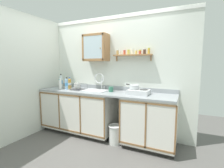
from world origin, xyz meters
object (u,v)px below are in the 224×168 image
at_px(bottle_water_blue_2, 67,84).
at_px(mug, 111,89).
at_px(bottle_juice_amber_0, 70,83).
at_px(bottle_water_clear_1, 61,82).
at_px(trash_bin, 115,134).
at_px(saucepan, 134,87).
at_px(bottle_soda_green_4, 67,84).
at_px(bottle_opaque_white_3, 60,84).
at_px(bottle_detergent_teal_5, 61,83).
at_px(dish_rack, 79,88).
at_px(sink, 96,91).
at_px(hot_plate_stove, 139,92).
at_px(wall_cabinet, 96,48).

xyz_separation_m(bottle_water_blue_2, mug, (0.99, 0.13, -0.07)).
height_order(bottle_juice_amber_0, bottle_water_clear_1, bottle_water_clear_1).
xyz_separation_m(bottle_water_clear_1, trash_bin, (1.40, -0.17, -0.89)).
distance_m(saucepan, bottle_soda_green_4, 1.61).
height_order(bottle_opaque_white_3, bottle_detergent_teal_5, bottle_detergent_teal_5).
bearing_deg(bottle_juice_amber_0, bottle_soda_green_4, 157.28).
relative_size(bottle_soda_green_4, dish_rack, 0.82).
bearing_deg(bottle_water_blue_2, bottle_water_clear_1, 161.10).
xyz_separation_m(bottle_water_blue_2, bottle_soda_green_4, (-0.15, 0.18, -0.02)).
height_order(bottle_opaque_white_3, mug, bottle_opaque_white_3).
height_order(bottle_water_blue_2, dish_rack, bottle_water_blue_2).
bearing_deg(dish_rack, trash_bin, -10.61).
bearing_deg(trash_bin, bottle_detergent_teal_5, 170.82).
distance_m(sink, trash_bin, 0.93).
height_order(bottle_water_clear_1, trash_bin, bottle_water_clear_1).
bearing_deg(bottle_soda_green_4, bottle_detergent_teal_5, -166.03).
distance_m(saucepan, bottle_water_clear_1, 1.68).
relative_size(bottle_opaque_white_3, bottle_detergent_teal_5, 0.95).
bearing_deg(hot_plate_stove, mug, 176.52).
bearing_deg(sink, bottle_water_blue_2, -168.79).
xyz_separation_m(sink, trash_bin, (0.53, -0.23, -0.73)).
bearing_deg(saucepan, mug, 179.02).
height_order(bottle_water_blue_2, bottle_detergent_teal_5, bottle_water_blue_2).
relative_size(bottle_water_clear_1, bottle_soda_green_4, 1.37).
relative_size(bottle_water_clear_1, dish_rack, 1.13).
xyz_separation_m(sink, mug, (0.34, 0.00, 0.06)).
relative_size(hot_plate_stove, bottle_opaque_white_3, 1.59).
height_order(bottle_water_blue_2, bottle_opaque_white_3, bottle_water_blue_2).
distance_m(saucepan, bottle_juice_amber_0, 1.48).
height_order(bottle_juice_amber_0, bottle_soda_green_4, bottle_juice_amber_0).
height_order(sink, dish_rack, sink).
bearing_deg(hot_plate_stove, bottle_detergent_teal_5, 178.67).
relative_size(bottle_water_blue_2, bottle_soda_green_4, 1.13).
height_order(bottle_soda_green_4, bottle_detergent_teal_5, bottle_detergent_teal_5).
height_order(bottle_water_clear_1, bottle_water_blue_2, bottle_water_clear_1).
bearing_deg(trash_bin, sink, 156.62).
bearing_deg(bottle_water_blue_2, sink, 11.21).
xyz_separation_m(bottle_opaque_white_3, trash_bin, (1.33, -0.08, -0.85)).
relative_size(wall_cabinet, trash_bin, 1.57).
distance_m(bottle_water_blue_2, dish_rack, 0.28).
bearing_deg(bottle_opaque_white_3, sink, 10.56).
bearing_deg(hot_plate_stove, bottle_water_clear_1, -179.28).
relative_size(bottle_water_blue_2, wall_cabinet, 0.48).
distance_m(bottle_opaque_white_3, trash_bin, 1.58).
height_order(hot_plate_stove, bottle_water_clear_1, bottle_water_clear_1).
xyz_separation_m(bottle_juice_amber_0, bottle_water_clear_1, (-0.20, -0.05, 0.04)).
distance_m(sink, mug, 0.34).
xyz_separation_m(sink, bottle_soda_green_4, (-0.80, 0.05, 0.11)).
distance_m(dish_rack, mug, 0.74).
height_order(saucepan, bottle_juice_amber_0, bottle_juice_amber_0).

